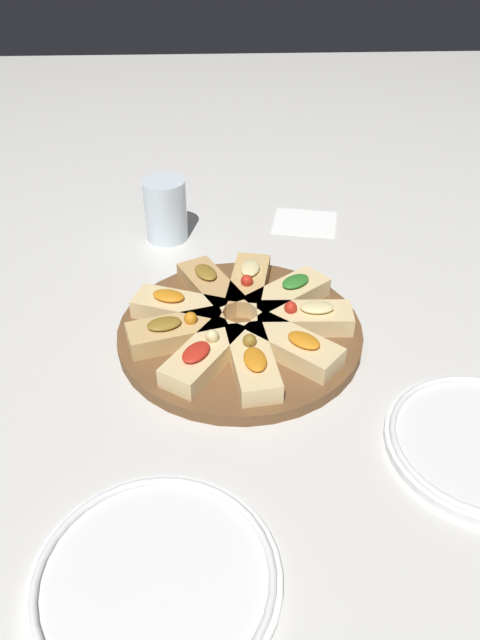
% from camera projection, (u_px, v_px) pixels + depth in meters
% --- Properties ---
extents(ground_plane, '(3.00, 3.00, 0.00)m').
position_uv_depth(ground_plane, '(240.00, 338.00, 0.88)').
color(ground_plane, silver).
extents(serving_board, '(0.34, 0.34, 0.02)m').
position_uv_depth(serving_board, '(240.00, 333.00, 0.87)').
color(serving_board, brown).
rests_on(serving_board, ground_plane).
extents(focaccia_slice_0, '(0.13, 0.05, 0.04)m').
position_uv_depth(focaccia_slice_0, '(305.00, 319.00, 0.86)').
color(focaccia_slice_0, '#E5C689').
rests_on(focaccia_slice_0, serving_board).
extents(focaccia_slice_1, '(0.14, 0.12, 0.04)m').
position_uv_depth(focaccia_slice_1, '(287.00, 295.00, 0.91)').
color(focaccia_slice_1, '#E5C689').
rests_on(focaccia_slice_1, serving_board).
extents(focaccia_slice_2, '(0.07, 0.14, 0.04)m').
position_uv_depth(focaccia_slice_2, '(249.00, 283.00, 0.93)').
color(focaccia_slice_2, tan).
rests_on(focaccia_slice_2, serving_board).
extents(focaccia_slice_3, '(0.10, 0.14, 0.04)m').
position_uv_depth(focaccia_slice_3, '(211.00, 287.00, 0.92)').
color(focaccia_slice_3, tan).
rests_on(focaccia_slice_3, serving_board).
extents(focaccia_slice_4, '(0.14, 0.09, 0.04)m').
position_uv_depth(focaccia_slice_4, '(179.00, 308.00, 0.88)').
color(focaccia_slice_4, '#E5C689').
rests_on(focaccia_slice_4, serving_board).
extents(focaccia_slice_5, '(0.14, 0.08, 0.04)m').
position_uv_depth(focaccia_slice_5, '(177.00, 331.00, 0.84)').
color(focaccia_slice_5, tan).
rests_on(focaccia_slice_5, serving_board).
extents(focaccia_slice_6, '(0.12, 0.14, 0.04)m').
position_uv_depth(focaccia_slice_6, '(204.00, 355.00, 0.80)').
color(focaccia_slice_6, '#E5C689').
rests_on(focaccia_slice_6, serving_board).
extents(focaccia_slice_7, '(0.07, 0.14, 0.04)m').
position_uv_depth(focaccia_slice_7, '(252.00, 361.00, 0.79)').
color(focaccia_slice_7, '#E5C689').
rests_on(focaccia_slice_7, serving_board).
extents(focaccia_slice_8, '(0.13, 0.13, 0.04)m').
position_uv_depth(focaccia_slice_8, '(293.00, 346.00, 0.81)').
color(focaccia_slice_8, '#E5C689').
rests_on(focaccia_slice_8, serving_board).
extents(plate_right, '(0.24, 0.24, 0.02)m').
position_uv_depth(plate_right, '(155.00, 579.00, 0.58)').
color(plate_right, white).
rests_on(plate_right, ground_plane).
extents(water_glass, '(0.07, 0.07, 0.11)m').
position_uv_depth(water_glass, '(166.00, 210.00, 1.07)').
color(water_glass, silver).
rests_on(water_glass, ground_plane).
extents(napkin_stack, '(0.13, 0.12, 0.00)m').
position_uv_depth(napkin_stack, '(305.00, 222.00, 1.14)').
color(napkin_stack, white).
rests_on(napkin_stack, ground_plane).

